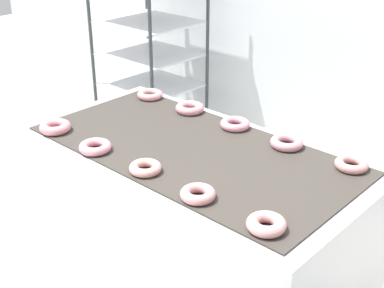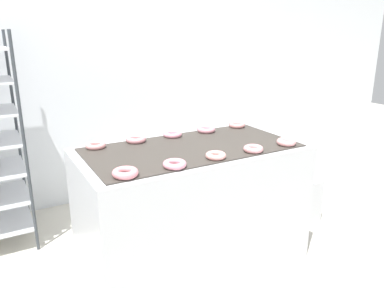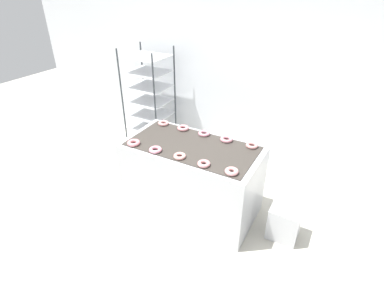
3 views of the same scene
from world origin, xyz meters
TOP-DOWN VIEW (x-y plane):
  - ground_plane at (0.00, 0.00)m, footprint 14.00×14.00m
  - wall_back at (0.00, 2.12)m, footprint 8.00×0.05m
  - fryer_machine at (0.00, 0.66)m, footprint 1.58×0.83m
  - baking_rack_cart at (-1.32, 1.64)m, footprint 0.64×0.57m
  - glaze_bin at (1.14, 0.72)m, footprint 0.33×0.29m
  - donut_near_leftmost at (-0.60, 0.36)m, footprint 0.15×0.15m
  - donut_near_left at (-0.29, 0.36)m, footprint 0.14×0.14m
  - donut_near_center at (0.01, 0.37)m, footprint 0.13×0.13m
  - donut_near_right at (0.30, 0.37)m, footprint 0.13×0.13m
  - donut_near_rightmost at (0.60, 0.37)m, footprint 0.14×0.14m
  - donut_far_leftmost at (-0.59, 0.97)m, footprint 0.14×0.14m
  - donut_far_left at (-0.30, 0.97)m, footprint 0.15×0.15m
  - donut_far_center at (0.00, 0.97)m, footprint 0.14×0.14m
  - donut_far_right at (0.30, 0.96)m, footprint 0.15×0.15m
  - donut_far_rightmost at (0.61, 0.96)m, footprint 0.14×0.14m

SIDE VIEW (x-z plane):
  - ground_plane at x=0.00m, z-range 0.00..0.00m
  - glaze_bin at x=1.14m, z-range 0.00..0.40m
  - fryer_machine at x=0.00m, z-range 0.00..0.89m
  - baking_rack_cart at x=-1.32m, z-range 0.01..1.70m
  - donut_far_leftmost at x=-0.59m, z-range 0.89..0.93m
  - donut_near_center at x=0.01m, z-range 0.89..0.93m
  - donut_far_rightmost at x=0.61m, z-range 0.89..0.93m
  - donut_far_center at x=0.00m, z-range 0.89..0.93m
  - donut_near_left at x=-0.29m, z-range 0.89..0.93m
  - donut_near_right at x=0.30m, z-range 0.89..0.93m
  - donut_far_right at x=0.30m, z-range 0.89..0.93m
  - donut_far_left at x=-0.30m, z-range 0.89..0.93m
  - donut_near_rightmost at x=0.60m, z-range 0.89..0.94m
  - donut_near_leftmost at x=-0.60m, z-range 0.89..0.94m
  - wall_back at x=0.00m, z-range 0.00..2.80m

